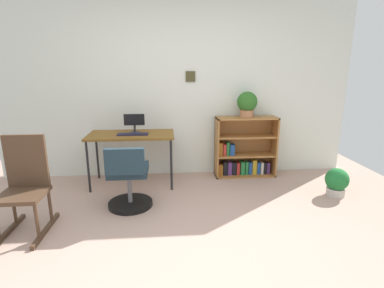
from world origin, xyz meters
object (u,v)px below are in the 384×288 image
at_px(office_chair, 129,181).
at_px(potted_plant_floor, 337,182).
at_px(rocking_chair, 25,185).
at_px(potted_plant_on_shelf, 247,104).
at_px(bookshelf_low, 243,150).
at_px(desk, 131,138).
at_px(monitor, 134,122).
at_px(keyboard, 133,134).

height_order(office_chair, potted_plant_floor, office_chair).
xyz_separation_m(rocking_chair, potted_plant_on_shelf, (2.56, 1.32, 0.62)).
bearing_deg(bookshelf_low, rocking_chair, -151.58).
height_order(desk, monitor, monitor).
relative_size(rocking_chair, potted_plant_on_shelf, 2.59).
relative_size(rocking_chair, bookshelf_low, 1.07).
distance_m(bookshelf_low, potted_plant_on_shelf, 0.71).
bearing_deg(keyboard, desk, 114.38).
xyz_separation_m(keyboard, potted_plant_on_shelf, (1.61, 0.26, 0.36)).
bearing_deg(potted_plant_floor, desk, 166.67).
relative_size(desk, monitor, 4.14).
distance_m(monitor, potted_plant_on_shelf, 1.62).
xyz_separation_m(desk, rocking_chair, (-0.91, -1.13, -0.19)).
distance_m(bookshelf_low, potted_plant_floor, 1.34).
xyz_separation_m(office_chair, potted_plant_floor, (2.59, 0.13, -0.14)).
height_order(keyboard, rocking_chair, rocking_chair).
distance_m(keyboard, office_chair, 0.79).
bearing_deg(keyboard, potted_plant_floor, -12.04).
height_order(bookshelf_low, potted_plant_on_shelf, potted_plant_on_shelf).
distance_m(rocking_chair, bookshelf_low, 2.89).
relative_size(potted_plant_on_shelf, potted_plant_floor, 1.02).
height_order(keyboard, potted_plant_on_shelf, potted_plant_on_shelf).
bearing_deg(potted_plant_floor, monitor, 165.35).
height_order(office_chair, potted_plant_on_shelf, potted_plant_on_shelf).
distance_m(desk, keyboard, 0.10).
bearing_deg(rocking_chair, bookshelf_low, 28.42).
distance_m(desk, monitor, 0.21).
relative_size(bookshelf_low, potted_plant_on_shelf, 2.43).
relative_size(monitor, office_chair, 0.36).
distance_m(keyboard, rocking_chair, 1.45).
relative_size(monitor, potted_plant_on_shelf, 0.75).
bearing_deg(office_chair, rocking_chair, -158.28).
relative_size(keyboard, office_chair, 0.53).
distance_m(monitor, office_chair, 0.97).
relative_size(monitor, potted_plant_floor, 0.77).
bearing_deg(keyboard, rocking_chair, -131.49).
distance_m(keyboard, potted_plant_floor, 2.71).
height_order(rocking_chair, bookshelf_low, rocking_chair).
height_order(keyboard, office_chair, office_chair).
relative_size(office_chair, potted_plant_on_shelf, 2.09).
bearing_deg(bookshelf_low, potted_plant_floor, -40.80).
xyz_separation_m(rocking_chair, bookshelf_low, (2.54, 1.38, -0.09)).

